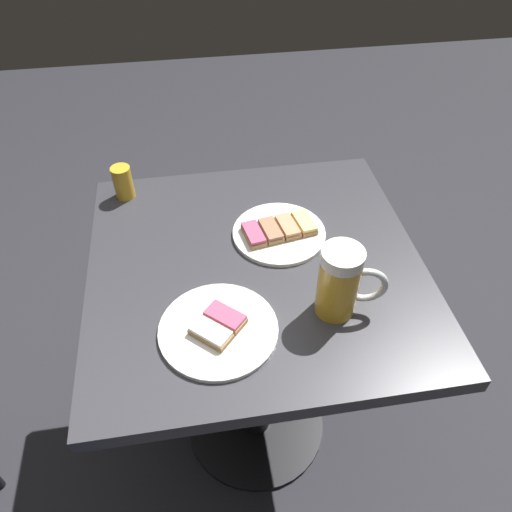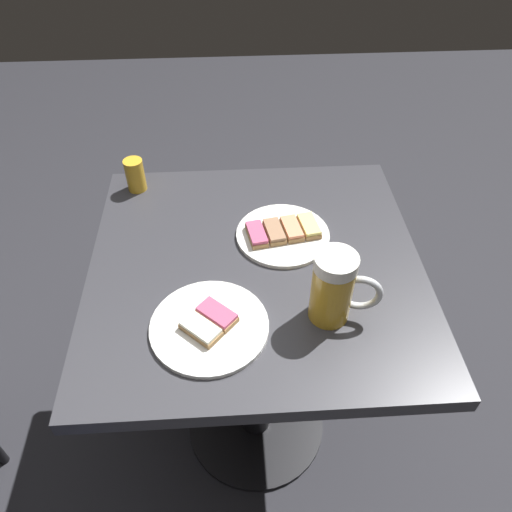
{
  "view_description": "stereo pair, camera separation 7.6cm",
  "coord_description": "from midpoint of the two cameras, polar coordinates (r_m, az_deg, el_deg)",
  "views": [
    {
      "loc": [
        -0.12,
        -0.77,
        1.54
      ],
      "look_at": [
        0.0,
        0.0,
        0.78
      ],
      "focal_mm": 34.5,
      "sensor_mm": 36.0,
      "label": 1
    },
    {
      "loc": [
        -0.05,
        -0.78,
        1.54
      ],
      "look_at": [
        0.0,
        0.0,
        0.78
      ],
      "focal_mm": 34.5,
      "sensor_mm": 36.0,
      "label": 2
    }
  ],
  "objects": [
    {
      "name": "plate_far",
      "position": [
        0.98,
        -6.64,
        -8.46
      ],
      "size": [
        0.24,
        0.24,
        0.03
      ],
      "color": "white",
      "rests_on": "cafe_table"
    },
    {
      "name": "beer_mug",
      "position": [
        0.96,
        7.61,
        -3.1
      ],
      "size": [
        0.14,
        0.08,
        0.16
      ],
      "color": "gold",
      "rests_on": "cafe_table"
    },
    {
      "name": "cafe_table",
      "position": [
        1.23,
        -1.78,
        -6.36
      ],
      "size": [
        0.74,
        0.73,
        0.76
      ],
      "color": "black",
      "rests_on": "ground_plane"
    },
    {
      "name": "plate_near",
      "position": [
        1.16,
        0.83,
        2.78
      ],
      "size": [
        0.22,
        0.22,
        0.03
      ],
      "color": "white",
      "rests_on": "cafe_table"
    },
    {
      "name": "beer_glass_small",
      "position": [
        1.31,
        -16.8,
        8.14
      ],
      "size": [
        0.05,
        0.05,
        0.09
      ],
      "primitive_type": "cylinder",
      "color": "gold",
      "rests_on": "cafe_table"
    },
    {
      "name": "ground_plane",
      "position": [
        1.73,
        -1.33,
        -18.89
      ],
      "size": [
        6.0,
        6.0,
        0.0
      ],
      "primitive_type": "plane",
      "color": "#28282D"
    }
  ]
}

